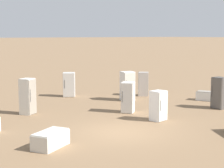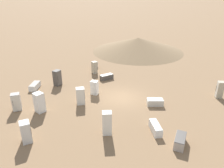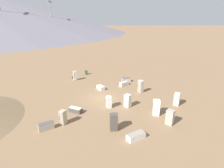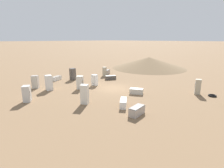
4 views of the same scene
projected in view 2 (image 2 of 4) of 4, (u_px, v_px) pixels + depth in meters
name	position (u px, v px, depth m)	size (l,w,h in m)	color
ground_plane	(121.00, 98.00, 22.54)	(1000.00, 1000.00, 0.00)	#846647
dirt_mound	(138.00, 44.00, 38.23)	(15.84, 15.84, 2.37)	#7F6647
discarded_fridge_0	(156.00, 128.00, 17.14)	(1.55, 1.75, 0.68)	white
discarded_fridge_1	(180.00, 141.00, 15.66)	(0.88, 1.68, 0.74)	#A89E93
discarded_fridge_2	(35.00, 86.00, 24.44)	(1.46, 1.95, 0.59)	white
discarded_fridge_3	(39.00, 102.00, 19.65)	(0.92, 0.91, 1.88)	white
discarded_fridge_4	(220.00, 90.00, 22.18)	(0.77, 0.77, 1.77)	#B2A88E
discarded_fridge_5	(95.00, 66.00, 30.39)	(1.20, 1.61, 0.77)	#A89E93
discarded_fridge_6	(80.00, 96.00, 21.01)	(1.01, 1.00, 1.68)	silver
discarded_fridge_7	(155.00, 102.00, 21.00)	(1.72, 1.43, 0.62)	beige
discarded_fridge_8	(94.00, 67.00, 28.58)	(0.83, 0.81, 1.58)	#B2A88E
discarded_fridge_9	(107.00, 123.00, 16.66)	(0.94, 0.93, 1.93)	silver
discarded_fridge_10	(95.00, 88.00, 22.98)	(0.81, 0.74, 1.50)	white
discarded_fridge_11	(16.00, 102.00, 19.96)	(1.03, 1.03, 1.65)	#A89E93
discarded_fridge_12	(26.00, 132.00, 15.83)	(1.03, 1.01, 1.67)	silver
discarded_fridge_13	(57.00, 78.00, 25.00)	(0.71, 0.79, 1.81)	#4C4742
discarded_fridge_14	(107.00, 77.00, 26.88)	(1.35, 1.74, 0.61)	#4C4742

